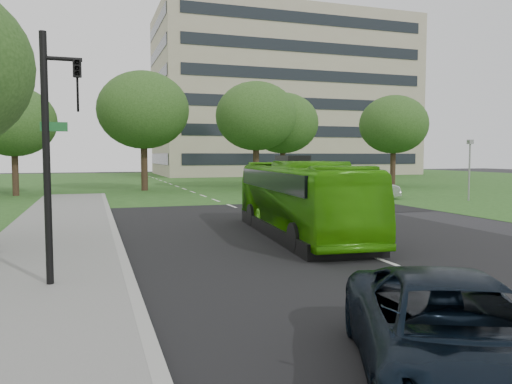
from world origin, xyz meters
TOP-DOWN VIEW (x-y plane):
  - ground at (0.00, 0.00)m, footprint 160.00×160.00m
  - street_surfaces at (-0.38, 22.75)m, footprint 120.00×120.00m
  - office_building at (21.96, 61.96)m, footprint 40.10×20.10m
  - tree_park_a at (-13.30, 26.43)m, footprint 6.14×6.14m
  - tree_park_b at (-3.57, 29.13)m, footprint 7.76×7.76m
  - tree_park_c at (6.19, 28.09)m, footprint 7.23×7.23m
  - tree_park_d at (9.56, 30.11)m, footprint 6.79×6.79m
  - tree_park_e at (20.08, 27.51)m, footprint 6.63×6.63m
  - bus at (-0.47, 2.67)m, footprint 3.24×10.30m
  - sedan at (10.03, 15.94)m, footprint 5.17×3.04m
  - suv at (-3.56, -9.44)m, footprint 4.33×5.76m
  - traffic_light at (-8.66, -2.59)m, footprint 0.92×0.23m
  - camera_pole at (16.00, 12.51)m, footprint 0.42×0.39m

SIDE VIEW (x-z plane):
  - ground at x=0.00m, z-range 0.00..0.00m
  - street_surfaces at x=-0.38m, z-range -0.05..0.10m
  - suv at x=-3.56m, z-range 0.00..1.45m
  - sedan at x=10.03m, z-range 0.00..1.61m
  - bus at x=-0.47m, z-range 0.00..2.82m
  - camera_pole at x=16.00m, z-range 0.59..4.66m
  - traffic_light at x=-8.66m, z-range 0.50..6.22m
  - tree_park_a at x=-13.30m, z-range 1.46..9.61m
  - tree_park_e at x=20.08m, z-range 1.59..10.42m
  - tree_park_d at x=9.56m, z-range 1.59..10.57m
  - tree_park_c at x=6.19m, z-range 1.71..11.31m
  - tree_park_b at x=-3.57m, z-range 1.77..11.94m
  - office_building at x=21.96m, z-range 0.00..25.00m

